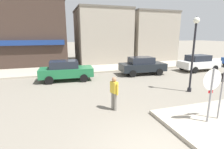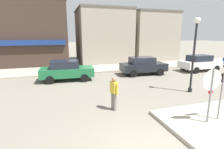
{
  "view_description": "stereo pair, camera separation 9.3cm",
  "coord_description": "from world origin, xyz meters",
  "px_view_note": "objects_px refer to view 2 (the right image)",
  "views": [
    {
      "loc": [
        -2.72,
        -3.85,
        3.53
      ],
      "look_at": [
        -0.02,
        4.5,
        1.5
      ],
      "focal_mm": 28.0,
      "sensor_mm": 36.0,
      "label": 1
    },
    {
      "loc": [
        -2.63,
        -3.88,
        3.53
      ],
      "look_at": [
        -0.02,
        4.5,
        1.5
      ],
      "focal_mm": 28.0,
      "sensor_mm": 36.0,
      "label": 2
    }
  ],
  "objects_px": {
    "stop_sign": "(211,89)",
    "lamp_post": "(195,44)",
    "parked_car_second": "(143,65)",
    "pedestrian_crossing_near": "(114,92)",
    "one_way_sign": "(221,91)",
    "parked_car_third": "(200,63)",
    "parked_car_nearest": "(67,70)"
  },
  "relations": [
    {
      "from": "stop_sign",
      "to": "lamp_post",
      "type": "relative_size",
      "value": 0.51
    },
    {
      "from": "parked_car_second",
      "to": "pedestrian_crossing_near",
      "type": "distance_m",
      "value": 8.03
    },
    {
      "from": "stop_sign",
      "to": "parked_car_second",
      "type": "relative_size",
      "value": 0.56
    },
    {
      "from": "stop_sign",
      "to": "parked_car_second",
      "type": "bearing_deg",
      "value": 78.82
    },
    {
      "from": "one_way_sign",
      "to": "parked_car_third",
      "type": "bearing_deg",
      "value": 50.15
    },
    {
      "from": "stop_sign",
      "to": "one_way_sign",
      "type": "xyz_separation_m",
      "value": [
        0.64,
        0.09,
        -0.19
      ]
    },
    {
      "from": "lamp_post",
      "to": "parked_car_third",
      "type": "height_order",
      "value": "lamp_post"
    },
    {
      "from": "stop_sign",
      "to": "parked_car_nearest",
      "type": "relative_size",
      "value": 0.56
    },
    {
      "from": "parked_car_nearest",
      "to": "lamp_post",
      "type": "bearing_deg",
      "value": -35.9
    },
    {
      "from": "one_way_sign",
      "to": "parked_car_second",
      "type": "bearing_deg",
      "value": 82.73
    },
    {
      "from": "parked_car_third",
      "to": "pedestrian_crossing_near",
      "type": "distance_m",
      "value": 12.44
    },
    {
      "from": "parked_car_second",
      "to": "pedestrian_crossing_near",
      "type": "bearing_deg",
      "value": -126.8
    },
    {
      "from": "parked_car_third",
      "to": "lamp_post",
      "type": "bearing_deg",
      "value": -137.29
    },
    {
      "from": "one_way_sign",
      "to": "pedestrian_crossing_near",
      "type": "height_order",
      "value": "one_way_sign"
    },
    {
      "from": "parked_car_nearest",
      "to": "pedestrian_crossing_near",
      "type": "xyz_separation_m",
      "value": [
        1.81,
        -6.32,
        0.06
      ]
    },
    {
      "from": "stop_sign",
      "to": "parked_car_second",
      "type": "height_order",
      "value": "stop_sign"
    },
    {
      "from": "lamp_post",
      "to": "pedestrian_crossing_near",
      "type": "relative_size",
      "value": 2.82
    },
    {
      "from": "stop_sign",
      "to": "parked_car_second",
      "type": "xyz_separation_m",
      "value": [
        1.77,
        8.93,
        -0.71
      ]
    },
    {
      "from": "parked_car_second",
      "to": "pedestrian_crossing_near",
      "type": "xyz_separation_m",
      "value": [
        -4.81,
        -6.43,
        0.06
      ]
    },
    {
      "from": "lamp_post",
      "to": "one_way_sign",
      "type": "bearing_deg",
      "value": -115.7
    },
    {
      "from": "parked_car_second",
      "to": "parked_car_third",
      "type": "relative_size",
      "value": 1.01
    },
    {
      "from": "lamp_post",
      "to": "parked_car_third",
      "type": "xyz_separation_m",
      "value": [
        5.44,
        5.02,
        -2.15
      ]
    },
    {
      "from": "stop_sign",
      "to": "parked_car_third",
      "type": "bearing_deg",
      "value": 48.02
    },
    {
      "from": "parked_car_third",
      "to": "pedestrian_crossing_near",
      "type": "bearing_deg",
      "value": -150.44
    },
    {
      "from": "stop_sign",
      "to": "one_way_sign",
      "type": "bearing_deg",
      "value": 7.85
    },
    {
      "from": "parked_car_nearest",
      "to": "parked_car_third",
      "type": "distance_m",
      "value": 12.63
    },
    {
      "from": "stop_sign",
      "to": "lamp_post",
      "type": "distance_m",
      "value": 4.54
    },
    {
      "from": "parked_car_third",
      "to": "one_way_sign",
      "type": "bearing_deg",
      "value": -129.85
    },
    {
      "from": "stop_sign",
      "to": "lamp_post",
      "type": "bearing_deg",
      "value": 57.16
    },
    {
      "from": "one_way_sign",
      "to": "parked_car_second",
      "type": "xyz_separation_m",
      "value": [
        1.13,
        8.85,
        -0.52
      ]
    },
    {
      "from": "parked_car_nearest",
      "to": "parked_car_second",
      "type": "height_order",
      "value": "same"
    },
    {
      "from": "parked_car_second",
      "to": "lamp_post",
      "type": "bearing_deg",
      "value": -83.86
    }
  ]
}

